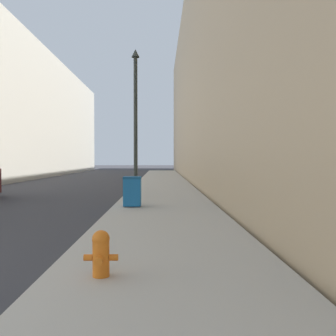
% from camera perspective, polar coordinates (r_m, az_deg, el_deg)
% --- Properties ---
extents(sidewalk_right, '(3.62, 60.00, 0.15)m').
position_cam_1_polar(sidewalk_right, '(22.65, -0.73, -2.92)').
color(sidewalk_right, '#ADA89E').
rests_on(sidewalk_right, ground).
extents(building_right_stone, '(12.00, 60.00, 16.07)m').
position_cam_1_polar(building_right_stone, '(32.23, 13.74, 12.55)').
color(building_right_stone, tan).
rests_on(building_right_stone, ground).
extents(fire_hydrant, '(0.47, 0.36, 0.64)m').
position_cam_1_polar(fire_hydrant, '(5.40, -10.19, -12.54)').
color(fire_hydrant, orange).
rests_on(fire_hydrant, sidewalk_right).
extents(trash_bin, '(0.60, 0.60, 1.03)m').
position_cam_1_polar(trash_bin, '(12.87, -5.46, -3.52)').
color(trash_bin, '#19609E').
rests_on(trash_bin, sidewalk_right).
extents(lamppost, '(0.37, 0.37, 6.65)m').
position_cam_1_polar(lamppost, '(17.37, -4.96, 7.35)').
color(lamppost, '#2D332D').
rests_on(lamppost, sidewalk_right).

